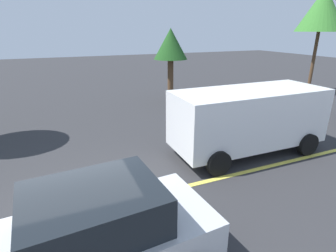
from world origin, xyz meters
TOP-DOWN VIEW (x-y plane):
  - ground_plane at (0.00, 0.00)m, footprint 80.00×80.00m
  - lane_marking_centre at (3.00, 0.00)m, footprint 28.00×0.16m
  - white_van at (5.80, 1.21)m, footprint 5.21×2.29m
  - car_silver_crossing at (0.06, -1.91)m, footprint 4.58×2.35m
  - tree_left_verge at (15.39, 6.91)m, footprint 2.86×2.86m
  - tree_right_verge at (5.98, 8.29)m, footprint 1.83×1.83m

SIDE VIEW (x-z plane):
  - ground_plane at x=0.00m, z-range 0.00..0.00m
  - lane_marking_centre at x=3.00m, z-range 0.00..0.01m
  - car_silver_crossing at x=0.06m, z-range 0.00..1.70m
  - white_van at x=5.80m, z-range 0.17..2.37m
  - tree_right_verge at x=5.98m, z-range 1.16..5.29m
  - tree_left_verge at x=15.39m, z-range 1.94..8.41m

